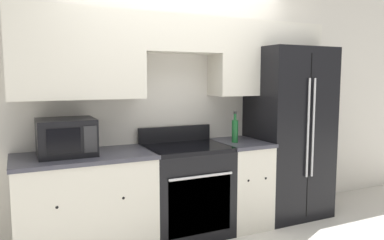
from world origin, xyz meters
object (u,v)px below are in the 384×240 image
(oven_range, at_px, (186,189))
(microwave, at_px, (66,137))
(bottle, at_px, (235,130))
(refrigerator, at_px, (286,132))

(oven_range, height_order, microwave, microwave)
(oven_range, bearing_deg, bottle, -3.21)
(oven_range, relative_size, bottle, 3.26)
(oven_range, xyz_separation_m, refrigerator, (1.26, 0.06, 0.49))
(bottle, bearing_deg, refrigerator, 6.98)
(refrigerator, distance_m, microwave, 2.37)
(bottle, bearing_deg, microwave, 177.42)
(oven_range, xyz_separation_m, bottle, (0.53, -0.03, 0.56))
(oven_range, distance_m, microwave, 1.25)
(oven_range, relative_size, microwave, 2.21)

